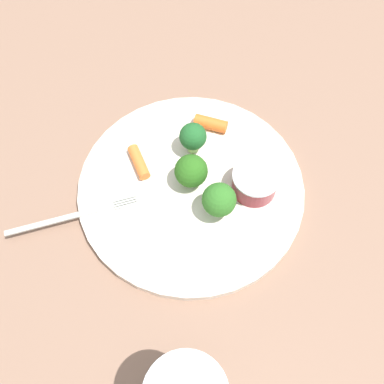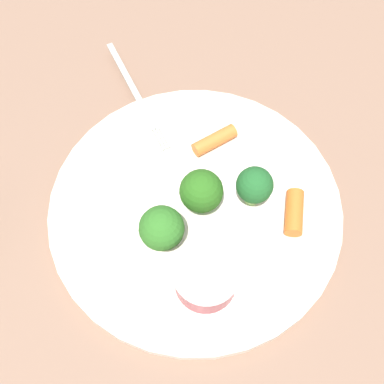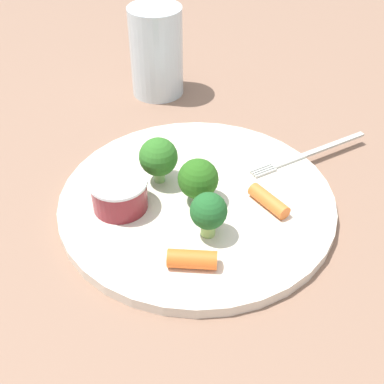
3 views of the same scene
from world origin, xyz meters
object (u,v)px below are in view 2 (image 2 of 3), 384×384
object	(u,v)px
fork	(137,96)
carrot_stick_0	(294,212)
sauce_cup	(201,278)
broccoli_floret_2	(162,228)
broccoli_floret_0	(255,186)
broccoli_floret_1	(202,193)
plate	(195,208)
carrot_stick_1	(215,140)

from	to	relation	value
fork	carrot_stick_0	bearing A→B (deg)	-139.08
sauce_cup	broccoli_floret_2	bearing A→B (deg)	33.78
broccoli_floret_0	broccoli_floret_1	world-z (taller)	broccoli_floret_1
broccoli_floret_0	broccoli_floret_2	world-z (taller)	broccoli_floret_2
plate	carrot_stick_0	size ratio (longest dim) A/B	6.47
broccoli_floret_1	broccoli_floret_2	bearing A→B (deg)	129.56
broccoli_floret_0	carrot_stick_0	size ratio (longest dim) A/B	1.07
broccoli_floret_2	carrot_stick_0	size ratio (longest dim) A/B	1.17
fork	broccoli_floret_0	bearing A→B (deg)	-143.50
carrot_stick_0	carrot_stick_1	distance (m)	0.11
sauce_cup	broccoli_floret_2	size ratio (longest dim) A/B	1.12
broccoli_floret_1	carrot_stick_0	distance (m)	0.09
broccoli_floret_2	carrot_stick_0	xyz separation A→B (m)	(0.01, -0.13, -0.02)
broccoli_floret_2	carrot_stick_0	distance (m)	0.13
plate	carrot_stick_1	world-z (taller)	carrot_stick_1
broccoli_floret_0	carrot_stick_1	size ratio (longest dim) A/B	0.99
carrot_stick_0	broccoli_floret_1	bearing A→B (deg)	76.77
carrot_stick_0	carrot_stick_1	world-z (taller)	carrot_stick_0
broccoli_floret_1	broccoli_floret_2	xyz separation A→B (m)	(-0.03, 0.04, 0.00)
carrot_stick_1	carrot_stick_0	bearing A→B (deg)	-144.70
sauce_cup	carrot_stick_1	size ratio (longest dim) A/B	1.22
broccoli_floret_1	carrot_stick_1	bearing A→B (deg)	-17.70
broccoli_floret_1	broccoli_floret_2	world-z (taller)	broccoli_floret_2
broccoli_floret_1	broccoli_floret_2	size ratio (longest dim) A/B	0.94
broccoli_floret_0	broccoli_floret_1	xyz separation A→B (m)	(-0.00, 0.05, -0.00)
plate	sauce_cup	xyz separation A→B (m)	(-0.08, 0.00, 0.02)
sauce_cup	broccoli_floret_1	bearing A→B (deg)	-7.27
carrot_stick_0	fork	bearing A→B (deg)	40.92
carrot_stick_0	broccoli_floret_0	bearing A→B (deg)	59.30
broccoli_floret_1	carrot_stick_1	size ratio (longest dim) A/B	1.02
broccoli_floret_1	carrot_stick_1	world-z (taller)	broccoli_floret_1
broccoli_floret_2	fork	world-z (taller)	broccoli_floret_2
broccoli_floret_1	carrot_stick_1	xyz separation A→B (m)	(0.07, -0.02, -0.02)
carrot_stick_1	broccoli_floret_1	bearing A→B (deg)	162.30
broccoli_floret_2	broccoli_floret_1	bearing A→B (deg)	-50.44
broccoli_floret_0	carrot_stick_1	bearing A→B (deg)	21.76
plate	broccoli_floret_2	distance (m)	0.06
broccoli_floret_0	carrot_stick_1	distance (m)	0.08
sauce_cup	carrot_stick_1	distance (m)	0.15
carrot_stick_1	fork	bearing A→B (deg)	46.90
plate	broccoli_floret_0	size ratio (longest dim) A/B	6.05
plate	broccoli_floret_0	bearing A→B (deg)	-90.47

